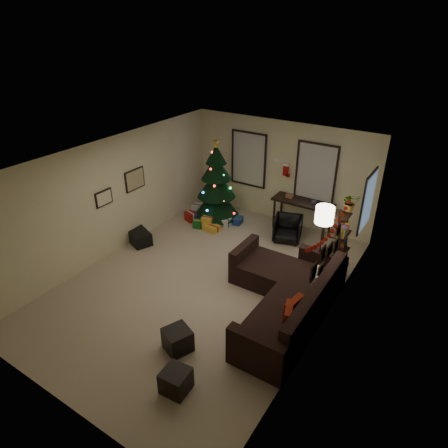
{
  "coord_description": "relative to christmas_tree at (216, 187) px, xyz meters",
  "views": [
    {
      "loc": [
        4.0,
        -5.47,
        4.97
      ],
      "look_at": [
        0.1,
        0.6,
        1.15
      ],
      "focal_mm": 31.65,
      "sensor_mm": 36.0,
      "label": 1
    }
  ],
  "objects": [
    {
      "name": "ottoman_near",
      "position": [
        2.12,
        -4.35,
        -0.75
      ],
      "size": [
        0.54,
        0.54,
        0.39
      ],
      "primitive_type": "cube",
      "rotation": [
        0.0,
        0.0,
        -0.4
      ],
      "color": "black",
      "rests_on": "floor"
    },
    {
      "name": "stocking_right",
      "position": [
        1.6,
        0.8,
        0.56
      ],
      "size": [
        0.2,
        0.05,
        0.36
      ],
      "color": "#990F0C",
      "rests_on": "wall_back"
    },
    {
      "name": "stocking_left",
      "position": [
        1.27,
        0.95,
        0.59
      ],
      "size": [
        0.2,
        0.05,
        0.36
      ],
      "color": "#990F0C",
      "rests_on": "wall_back"
    },
    {
      "name": "window_right_wall",
      "position": [
        3.88,
        -0.03,
        0.55
      ],
      "size": [
        0.06,
        0.9,
        1.3
      ],
      "color": "#728CB2",
      "rests_on": "wall_right"
    },
    {
      "name": "floor",
      "position": [
        1.41,
        -2.58,
        -0.95
      ],
      "size": [
        7.0,
        7.0,
        0.0
      ],
      "primitive_type": "plane",
      "color": "tan",
      "rests_on": "ground"
    },
    {
      "name": "floor_lamp",
      "position": [
        3.36,
        -1.25,
        0.5
      ],
      "size": [
        0.36,
        0.36,
        1.73
      ],
      "rotation": [
        0.0,
        0.0,
        -0.37
      ],
      "color": "black",
      "rests_on": "floor"
    },
    {
      "name": "desk_chair",
      "position": [
        2.12,
        -0.01,
        -0.63
      ],
      "size": [
        0.75,
        0.73,
        0.63
      ],
      "primitive_type": "imported",
      "rotation": [
        0.0,
        0.0,
        0.3
      ],
      "color": "black",
      "rests_on": "floor"
    },
    {
      "name": "wall_back",
      "position": [
        1.41,
        0.92,
        0.4
      ],
      "size": [
        5.0,
        0.0,
        5.0
      ],
      "primitive_type": "plane",
      "rotation": [
        1.57,
        0.0,
        0.0
      ],
      "color": "beige",
      "rests_on": "floor"
    },
    {
      "name": "pillow_cream",
      "position": [
        3.62,
        -2.12,
        -0.32
      ],
      "size": [
        0.23,
        0.44,
        0.42
      ],
      "primitive_type": "cube",
      "rotation": [
        0.0,
        0.0,
        0.29
      ],
      "color": "beige",
      "rests_on": "sofa"
    },
    {
      "name": "garland",
      "position": [
        3.86,
        -2.54,
        1.04
      ],
      "size": [
        0.08,
        1.9,
        0.3
      ],
      "primitive_type": null,
      "color": "#A5140C",
      "rests_on": "wall_right"
    },
    {
      "name": "desk",
      "position": [
        2.21,
        0.64,
        -0.21
      ],
      "size": [
        1.55,
        0.55,
        0.83
      ],
      "color": "black",
      "rests_on": "floor"
    },
    {
      "name": "wall_left",
      "position": [
        -1.09,
        -2.58,
        0.4
      ],
      "size": [
        0.0,
        7.0,
        7.0
      ],
      "primitive_type": "plane",
      "rotation": [
        1.57,
        0.0,
        1.57
      ],
      "color": "beige",
      "rests_on": "floor"
    },
    {
      "name": "storage_bin",
      "position": [
        -0.87,
        -2.11,
        -0.79
      ],
      "size": [
        0.75,
        0.64,
        0.32
      ],
      "primitive_type": "cube",
      "rotation": [
        0.0,
        0.0,
        -0.4
      ],
      "color": "black",
      "rests_on": "floor"
    },
    {
      "name": "gallery",
      "position": [
        3.89,
        -2.65,
        0.63
      ],
      "size": [
        0.03,
        1.25,
        0.54
      ],
      "color": "black",
      "rests_on": "wall_right"
    },
    {
      "name": "wall_right",
      "position": [
        3.91,
        -2.58,
        0.4
      ],
      "size": [
        0.0,
        7.0,
        7.0
      ],
      "primitive_type": "plane",
      "rotation": [
        1.57,
        0.0,
        -1.57
      ],
      "color": "beige",
      "rests_on": "floor"
    },
    {
      "name": "window_back_right",
      "position": [
        2.36,
        0.89,
        0.6
      ],
      "size": [
        1.05,
        0.06,
        1.5
      ],
      "color": "#728CB2",
      "rests_on": "wall_back"
    },
    {
      "name": "window_back_left",
      "position": [
        0.46,
        0.89,
        0.6
      ],
      "size": [
        1.05,
        0.06,
        1.5
      ],
      "color": "#728CB2",
      "rests_on": "wall_back"
    },
    {
      "name": "ceiling",
      "position": [
        1.41,
        -2.58,
        1.75
      ],
      "size": [
        7.0,
        7.0,
        0.0
      ],
      "primitive_type": "plane",
      "rotation": [
        3.14,
        0.0,
        0.0
      ],
      "color": "white",
      "rests_on": "floor"
    },
    {
      "name": "art_map",
      "position": [
        -1.07,
        -1.86,
        0.6
      ],
      "size": [
        0.04,
        0.6,
        0.5
      ],
      "color": "black",
      "rests_on": "wall_left"
    },
    {
      "name": "art_abstract",
      "position": [
        -1.07,
        -2.84,
        0.49
      ],
      "size": [
        0.04,
        0.45,
        0.35
      ],
      "color": "black",
      "rests_on": "wall_left"
    },
    {
      "name": "ottoman_far",
      "position": [
        2.61,
        -5.01,
        -0.76
      ],
      "size": [
        0.42,
        0.42,
        0.37
      ],
      "primitive_type": "cube",
      "rotation": [
        0.0,
        0.0,
        0.08
      ],
      "color": "black",
      "rests_on": "floor"
    },
    {
      "name": "pillow_red_a",
      "position": [
        3.62,
        -3.34,
        -0.31
      ],
      "size": [
        0.26,
        0.45,
        0.43
      ],
      "primitive_type": "cube",
      "rotation": [
        0.0,
        0.0,
        0.35
      ],
      "color": "maroon",
      "rests_on": "sofa"
    },
    {
      "name": "sofa",
      "position": [
        3.22,
        -2.45,
        -0.64
      ],
      "size": [
        2.1,
        3.03,
        0.92
      ],
      "color": "black",
      "rests_on": "floor"
    },
    {
      "name": "potted_plant",
      "position": [
        3.71,
        -0.82,
        0.85
      ],
      "size": [
        0.55,
        0.53,
        0.46
      ],
      "primitive_type": "imported",
      "rotation": [
        0.0,
        0.0,
        0.58
      ],
      "color": "#4C4C4C",
      "rests_on": "bookshelf"
    },
    {
      "name": "wall_front",
      "position": [
        1.41,
        -6.08,
        0.4
      ],
      "size": [
        5.0,
        0.0,
        5.0
      ],
      "primitive_type": "plane",
      "rotation": [
        -1.57,
        0.0,
        0.0
      ],
      "color": "beige",
      "rests_on": "floor"
    },
    {
      "name": "presents",
      "position": [
        -0.05,
        -0.35,
        -0.83
      ],
      "size": [
        1.5,
        1.01,
        0.3
      ],
      "rotation": [
        0.0,
        0.0,
        -0.12
      ],
      "color": "silver",
      "rests_on": "floor"
    },
    {
      "name": "christmas_tree",
      "position": [
        0.0,
        0.0,
        0.0
      ],
      "size": [
        1.23,
        1.23,
        2.29
      ],
      "rotation": [
        0.0,
        0.0,
        -0.05
      ],
      "color": "black",
      "rests_on": "floor"
    },
    {
      "name": "bookshelf",
      "position": [
        3.71,
        -1.02,
        -0.1
      ],
      "size": [
        0.3,
        0.51,
        1.74
      ],
      "color": "black",
      "rests_on": "floor"
    },
    {
      "name": "pillow_red_b",
      "position": [
        3.62,
        -3.12,
        -0.31
      ],
      "size": [
        0.19,
        0.45,
        0.44
      ],
      "primitive_type": "cube",
      "rotation": [
        0.0,
        0.0,
        -0.16
      ],
      "color": "maroon",
      "rests_on": "sofa"
    }
  ]
}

